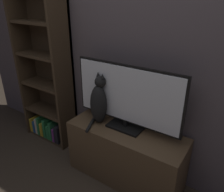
% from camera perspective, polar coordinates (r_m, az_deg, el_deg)
% --- Properties ---
extents(wall_back, '(4.80, 0.05, 2.60)m').
position_cam_1_polar(wall_back, '(1.93, 8.24, 13.75)').
color(wall_back, '#564C51').
rests_on(wall_back, ground_plane).
extents(tv_stand, '(1.10, 0.41, 0.54)m').
position_cam_1_polar(tv_stand, '(2.18, 3.49, -14.96)').
color(tv_stand, brown).
rests_on(tv_stand, ground_plane).
extents(tv, '(1.03, 0.20, 0.60)m').
position_cam_1_polar(tv, '(1.91, 3.83, -0.26)').
color(tv, black).
rests_on(tv, tv_stand).
extents(cat, '(0.19, 0.31, 0.50)m').
position_cam_1_polar(cat, '(2.04, -3.42, -1.65)').
color(cat, black).
rests_on(cat, tv_stand).
extents(bookshelf, '(0.66, 0.28, 1.78)m').
position_cam_1_polar(bookshelf, '(2.67, -16.44, 4.30)').
color(bookshelf, '#3D2D1E').
rests_on(bookshelf, ground_plane).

